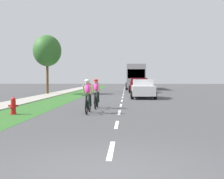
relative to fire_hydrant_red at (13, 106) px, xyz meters
The scene contains 11 objects.
ground_plane 12.84m from the fire_hydrant_red, 68.33° to the left, with size 120.00×120.00×0.00m, color #424244.
grass_verge 11.93m from the fire_hydrant_red, 90.00° to the left, with size 2.49×70.00×0.01m, color #2D6026.
sidewalk_concrete 12.13m from the fire_hydrant_red, 100.36° to the left, with size 1.86×70.00×0.10m, color #9E998E.
lane_markings_center 16.62m from the fire_hydrant_red, 73.43° to the left, with size 0.12×54.07×0.01m.
fire_hydrant_red is the anchor object (origin of this frame).
cyclist_lead 3.37m from the fire_hydrant_red, ahead, with size 0.42×1.72×1.58m.
cyclist_trailing 4.50m from the fire_hydrant_red, 39.49° to the left, with size 0.42×1.72×1.58m.
sedan_white 12.95m from the fire_hydrant_red, 60.43° to the left, with size 1.98×4.30×1.52m.
pickup_maroon 22.12m from the fire_hydrant_red, 73.11° to the left, with size 2.22×5.10×1.64m.
bus_silver 32.33m from the fire_hydrant_red, 78.73° to the left, with size 2.78×11.60×3.48m.
street_tree_near 17.55m from the fire_hydrant_red, 99.89° to the left, with size 2.84×2.84×5.95m.
Camera 1 is at (0.35, -5.14, 1.63)m, focal length 48.30 mm.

